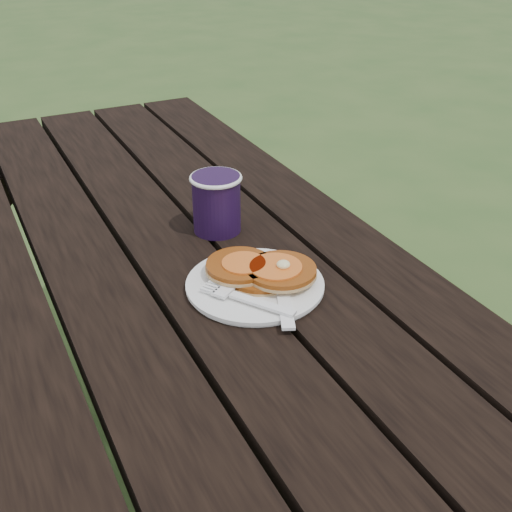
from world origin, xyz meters
name	(u,v)px	position (x,y,z in m)	size (l,w,h in m)	color
picnic_table	(186,411)	(0.00, 0.00, 0.37)	(1.36, 1.80, 0.75)	black
plate	(255,285)	(0.08, -0.17, 0.76)	(0.22, 0.22, 0.01)	white
pancake_stack	(261,270)	(0.09, -0.16, 0.77)	(0.17, 0.16, 0.04)	#8B400F
knife	(283,295)	(0.10, -0.22, 0.76)	(0.02, 0.18, 0.01)	white
fork	(262,304)	(0.05, -0.24, 0.77)	(0.03, 0.16, 0.01)	white
coffee_cup	(216,200)	(0.10, 0.05, 0.81)	(0.10, 0.10, 0.11)	black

